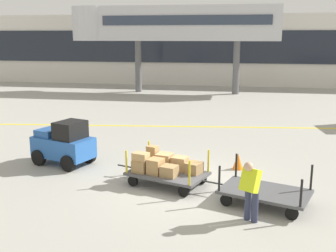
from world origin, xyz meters
TOP-DOWN VIEW (x-y plane):
  - ground_plane at (0.00, 0.00)m, footprint 120.00×120.00m
  - apron_lead_line at (-3.40, 7.66)m, footprint 19.87×2.47m
  - terminal_building at (0.00, 25.97)m, footprint 55.20×2.51m
  - jet_bridge at (-4.10, 19.99)m, footprint 16.04×3.00m
  - baggage_tug at (-4.34, 1.20)m, footprint 2.35×1.80m
  - baggage_cart_lead at (-0.53, -0.11)m, footprint 3.07×2.09m
  - baggage_cart_middle at (2.41, -1.20)m, footprint 3.07×2.09m
  - baggage_handler at (1.99, -2.35)m, footprint 0.56×0.57m
  - safety_cone_near at (1.70, 1.69)m, footprint 0.36×0.36m

SIDE VIEW (x-z plane):
  - ground_plane at x=0.00m, z-range 0.00..0.00m
  - apron_lead_line at x=-3.40m, z-range 0.00..0.01m
  - safety_cone_near at x=1.70m, z-range 0.00..0.55m
  - baggage_cart_middle at x=2.41m, z-range -0.20..0.90m
  - baggage_cart_lead at x=-0.53m, z-range -0.02..1.08m
  - baggage_tug at x=-4.34m, z-range -0.04..1.54m
  - baggage_handler at x=1.99m, z-range 0.08..1.65m
  - terminal_building at x=0.00m, z-range 0.01..6.26m
  - jet_bridge at x=-4.10m, z-range 1.95..8.56m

